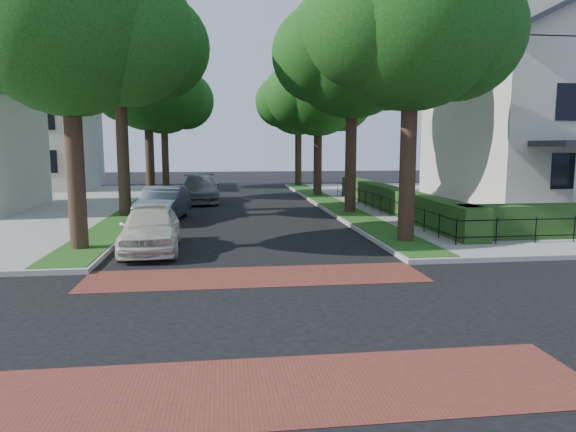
% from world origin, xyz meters
% --- Properties ---
extents(ground, '(120.00, 120.00, 0.00)m').
position_xyz_m(ground, '(0.00, 0.00, 0.00)').
color(ground, black).
rests_on(ground, ground).
extents(sidewalk_ne, '(30.00, 30.00, 0.15)m').
position_xyz_m(sidewalk_ne, '(19.50, 19.00, 0.07)').
color(sidewalk_ne, gray).
rests_on(sidewalk_ne, ground).
extents(crosswalk_far, '(9.00, 2.20, 0.01)m').
position_xyz_m(crosswalk_far, '(0.00, 3.20, 0.01)').
color(crosswalk_far, maroon).
rests_on(crosswalk_far, ground).
extents(crosswalk_near, '(9.00, 2.20, 0.01)m').
position_xyz_m(crosswalk_near, '(0.00, -3.20, 0.01)').
color(crosswalk_near, maroon).
rests_on(crosswalk_near, ground).
extents(grass_strip_ne, '(1.60, 29.80, 0.02)m').
position_xyz_m(grass_strip_ne, '(5.40, 19.10, 0.16)').
color(grass_strip_ne, '#204B15').
rests_on(grass_strip_ne, sidewalk_ne).
extents(grass_strip_nw, '(1.60, 29.80, 0.02)m').
position_xyz_m(grass_strip_nw, '(-5.40, 19.10, 0.16)').
color(grass_strip_nw, '#204B15').
rests_on(grass_strip_nw, sidewalk_nw).
extents(tree_right_near, '(7.75, 6.67, 10.66)m').
position_xyz_m(tree_right_near, '(5.60, 7.24, 7.63)').
color(tree_right_near, black).
rests_on(tree_right_near, sidewalk_ne).
extents(tree_right_mid, '(8.25, 7.09, 11.22)m').
position_xyz_m(tree_right_mid, '(5.61, 15.25, 7.99)').
color(tree_right_mid, black).
rests_on(tree_right_mid, sidewalk_ne).
extents(tree_right_far, '(7.25, 6.23, 9.74)m').
position_xyz_m(tree_right_far, '(5.60, 24.22, 6.91)').
color(tree_right_far, black).
rests_on(tree_right_far, sidewalk_ne).
extents(tree_right_back, '(7.50, 6.45, 10.20)m').
position_xyz_m(tree_right_back, '(5.60, 33.23, 7.27)').
color(tree_right_back, black).
rests_on(tree_right_back, sidewalk_ne).
extents(tree_left_near, '(7.50, 6.45, 10.20)m').
position_xyz_m(tree_left_near, '(-5.40, 7.23, 7.27)').
color(tree_left_near, black).
rests_on(tree_left_near, sidewalk_nw).
extents(tree_left_mid, '(8.00, 6.88, 11.48)m').
position_xyz_m(tree_left_mid, '(-5.39, 15.24, 8.34)').
color(tree_left_mid, black).
rests_on(tree_left_mid, sidewalk_nw).
extents(tree_left_far, '(7.00, 6.02, 9.86)m').
position_xyz_m(tree_left_far, '(-5.40, 24.22, 7.12)').
color(tree_left_far, black).
rests_on(tree_left_far, sidewalk_nw).
extents(tree_left_back, '(7.75, 6.66, 10.44)m').
position_xyz_m(tree_left_back, '(-5.40, 33.24, 7.41)').
color(tree_left_back, black).
rests_on(tree_left_back, sidewalk_nw).
extents(hedge_main_road, '(1.00, 18.00, 1.20)m').
position_xyz_m(hedge_main_road, '(7.70, 15.00, 0.75)').
color(hedge_main_road, '#1C3D15').
rests_on(hedge_main_road, sidewalk_ne).
extents(fence_main_road, '(0.06, 18.00, 0.90)m').
position_xyz_m(fence_main_road, '(6.90, 15.00, 0.60)').
color(fence_main_road, black).
rests_on(fence_main_road, sidewalk_ne).
extents(house_victorian, '(13.00, 13.05, 12.48)m').
position_xyz_m(house_victorian, '(17.51, 15.92, 6.02)').
color(house_victorian, beige).
rests_on(house_victorian, sidewalk_ne).
extents(house_left_far, '(10.00, 9.00, 10.14)m').
position_xyz_m(house_left_far, '(-15.49, 31.99, 5.04)').
color(house_left_far, beige).
rests_on(house_left_far, sidewalk_nw).
extents(parked_car_front, '(2.11, 4.70, 1.57)m').
position_xyz_m(parked_car_front, '(-3.23, 7.01, 0.78)').
color(parked_car_front, silver).
rests_on(parked_car_front, ground).
extents(parked_car_middle, '(2.24, 4.99, 1.59)m').
position_xyz_m(parked_car_middle, '(-3.60, 13.98, 0.80)').
color(parked_car_middle, '#222B33').
rests_on(parked_car_middle, ground).
extents(parked_car_rear, '(2.55, 5.81, 1.66)m').
position_xyz_m(parked_car_rear, '(-2.30, 21.78, 0.83)').
color(parked_car_rear, slate).
rests_on(parked_car_rear, ground).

